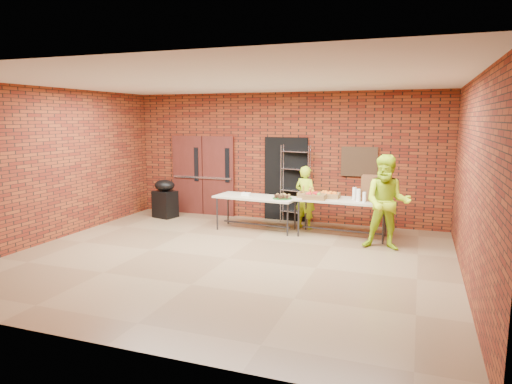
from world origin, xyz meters
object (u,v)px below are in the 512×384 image
at_px(table_right, 343,202).
at_px(volunteer_man, 387,203).
at_px(covered_grill, 165,199).
at_px(coffee_dispenser, 372,188).
at_px(wire_rack, 295,184).
at_px(table_left, 256,199).
at_px(volunteer_woman, 305,197).

height_order(table_right, volunteer_man, volunteer_man).
xyz_separation_m(covered_grill, volunteer_man, (5.64, -1.11, 0.44)).
height_order(coffee_dispenser, volunteer_man, volunteer_man).
distance_m(wire_rack, coffee_dispenser, 2.14).
bearing_deg(table_right, table_left, -174.57).
xyz_separation_m(wire_rack, coffee_dispenser, (1.92, -0.93, 0.13)).
xyz_separation_m(table_left, table_right, (1.98, 0.05, 0.04)).
bearing_deg(coffee_dispenser, volunteer_man, -64.21).
relative_size(table_left, table_right, 0.96).
bearing_deg(wire_rack, coffee_dispenser, -11.57).
height_order(table_right, covered_grill, covered_grill).
bearing_deg(coffee_dispenser, covered_grill, 176.47).
bearing_deg(wire_rack, table_left, -107.20).
bearing_deg(table_right, covered_grill, 178.89).
relative_size(coffee_dispenser, volunteer_man, 0.28).
distance_m(table_right, volunteer_man, 1.21).
bearing_deg(coffee_dispenser, wire_rack, 154.32).
bearing_deg(volunteer_woman, table_right, 171.83).
bearing_deg(table_right, volunteer_woman, 156.81).
relative_size(wire_rack, covered_grill, 1.94).
xyz_separation_m(wire_rack, table_left, (-0.65, -1.06, -0.24)).
bearing_deg(covered_grill, volunteer_woman, 16.14).
height_order(table_left, covered_grill, covered_grill).
bearing_deg(covered_grill, table_right, 9.97).
distance_m(wire_rack, table_left, 1.27).
distance_m(table_right, coffee_dispenser, 0.68).
xyz_separation_m(covered_grill, volunteer_woman, (3.73, 0.08, 0.24)).
height_order(volunteer_woman, volunteer_man, volunteer_man).
distance_m(table_left, volunteer_man, 3.02).
distance_m(table_left, covered_grill, 2.74).
relative_size(wire_rack, table_left, 0.97).
bearing_deg(table_left, wire_rack, 64.34).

